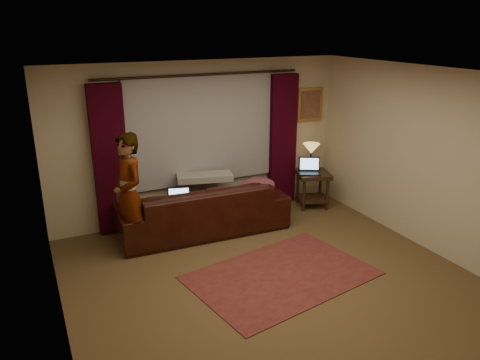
# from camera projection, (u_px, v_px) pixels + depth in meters

# --- Properties ---
(floor) EXTENTS (5.00, 5.00, 0.01)m
(floor) POSITION_uv_depth(u_px,v_px,m) (273.00, 282.00, 5.98)
(floor) COLOR brown
(floor) RESTS_ON ground
(ceiling) EXTENTS (5.00, 5.00, 0.02)m
(ceiling) POSITION_uv_depth(u_px,v_px,m) (279.00, 75.00, 5.15)
(ceiling) COLOR silver
(ceiling) RESTS_ON ground
(wall_back) EXTENTS (5.00, 0.02, 2.60)m
(wall_back) POSITION_uv_depth(u_px,v_px,m) (201.00, 141.00, 7.70)
(wall_back) COLOR #C2B599
(wall_back) RESTS_ON ground
(wall_front) EXTENTS (5.00, 0.02, 2.60)m
(wall_front) POSITION_uv_depth(u_px,v_px,m) (445.00, 289.00, 3.43)
(wall_front) COLOR #C2B599
(wall_front) RESTS_ON ground
(wall_left) EXTENTS (0.02, 5.00, 2.60)m
(wall_left) POSITION_uv_depth(u_px,v_px,m) (52.00, 223.00, 4.54)
(wall_left) COLOR #C2B599
(wall_left) RESTS_ON ground
(wall_right) EXTENTS (0.02, 5.00, 2.60)m
(wall_right) POSITION_uv_depth(u_px,v_px,m) (430.00, 161.00, 6.58)
(wall_right) COLOR #C2B599
(wall_right) RESTS_ON ground
(sheer_curtain) EXTENTS (2.50, 0.05, 1.80)m
(sheer_curtain) POSITION_uv_depth(u_px,v_px,m) (202.00, 130.00, 7.59)
(sheer_curtain) COLOR #94949B
(sheer_curtain) RESTS_ON wall_back
(drape_left) EXTENTS (0.50, 0.14, 2.30)m
(drape_left) POSITION_uv_depth(u_px,v_px,m) (110.00, 161.00, 7.03)
(drape_left) COLOR black
(drape_left) RESTS_ON floor
(drape_right) EXTENTS (0.50, 0.14, 2.30)m
(drape_right) POSITION_uv_depth(u_px,v_px,m) (282.00, 140.00, 8.26)
(drape_right) COLOR black
(drape_right) RESTS_ON floor
(curtain_rod) EXTENTS (0.04, 0.04, 3.40)m
(curtain_rod) POSITION_uv_depth(u_px,v_px,m) (201.00, 75.00, 7.26)
(curtain_rod) COLOR black
(curtain_rod) RESTS_ON wall_back
(picture_frame) EXTENTS (0.50, 0.04, 0.60)m
(picture_frame) POSITION_uv_depth(u_px,v_px,m) (310.00, 105.00, 8.39)
(picture_frame) COLOR gold
(picture_frame) RESTS_ON wall_back
(sofa) EXTENTS (2.67, 1.23, 1.06)m
(sofa) POSITION_uv_depth(u_px,v_px,m) (202.00, 199.00, 7.30)
(sofa) COLOR black
(sofa) RESTS_ON floor
(throw_blanket) EXTENTS (0.95, 0.56, 0.10)m
(throw_blanket) POSITION_uv_depth(u_px,v_px,m) (204.00, 160.00, 7.46)
(throw_blanket) COLOR gray
(throw_blanket) RESTS_ON sofa
(clothing_pile) EXTENTS (0.59, 0.47, 0.24)m
(clothing_pile) POSITION_uv_depth(u_px,v_px,m) (258.00, 186.00, 7.51)
(clothing_pile) COLOR brown
(clothing_pile) RESTS_ON sofa
(laptop_sofa) EXTENTS (0.43, 0.45, 0.25)m
(laptop_sofa) POSITION_uv_depth(u_px,v_px,m) (179.00, 198.00, 6.99)
(laptop_sofa) COLOR black
(laptop_sofa) RESTS_ON sofa
(area_rug) EXTENTS (2.55, 1.93, 0.01)m
(area_rug) POSITION_uv_depth(u_px,v_px,m) (282.00, 275.00, 6.13)
(area_rug) COLOR maroon
(area_rug) RESTS_ON floor
(end_table) EXTENTS (0.70, 0.70, 0.64)m
(end_table) POSITION_uv_depth(u_px,v_px,m) (312.00, 189.00, 8.36)
(end_table) COLOR black
(end_table) RESTS_ON floor
(tiffany_lamp) EXTENTS (0.37, 0.37, 0.48)m
(tiffany_lamp) POSITION_uv_depth(u_px,v_px,m) (311.00, 157.00, 8.35)
(tiffany_lamp) COLOR #9F7942
(tiffany_lamp) RESTS_ON end_table
(laptop_table) EXTENTS (0.51, 0.53, 0.27)m
(laptop_table) POSITION_uv_depth(u_px,v_px,m) (310.00, 166.00, 8.14)
(laptop_table) COLOR black
(laptop_table) RESTS_ON end_table
(person) EXTENTS (0.60, 0.60, 1.75)m
(person) POSITION_uv_depth(u_px,v_px,m) (129.00, 195.00, 6.51)
(person) COLOR gray
(person) RESTS_ON floor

